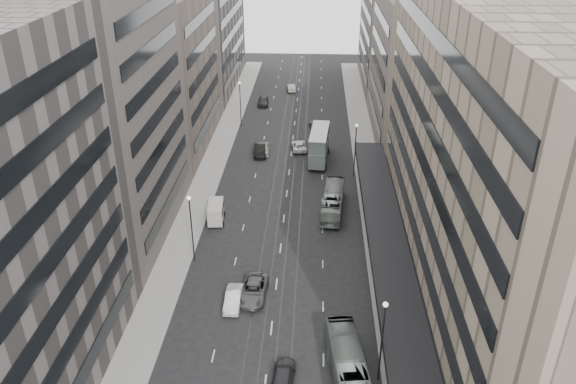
% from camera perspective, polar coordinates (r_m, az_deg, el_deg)
% --- Properties ---
extents(ground, '(220.00, 220.00, 0.00)m').
position_cam_1_polar(ground, '(55.03, -1.77, -14.33)').
color(ground, black).
rests_on(ground, ground).
extents(sidewalk_right, '(4.00, 125.00, 0.15)m').
position_cam_1_polar(sidewalk_right, '(86.85, 8.11, 2.31)').
color(sidewalk_right, gray).
rests_on(sidewalk_right, ground).
extents(sidewalk_left, '(4.00, 125.00, 0.15)m').
position_cam_1_polar(sidewalk_left, '(87.87, -7.68, 2.65)').
color(sidewalk_left, gray).
rests_on(sidewalk_left, ground).
extents(department_store, '(19.20, 60.00, 30.00)m').
position_cam_1_polar(department_store, '(56.30, 21.03, 2.88)').
color(department_store, gray).
rests_on(department_store, ground).
extents(building_right_mid, '(15.00, 28.00, 24.00)m').
position_cam_1_polar(building_right_mid, '(97.67, 13.61, 12.15)').
color(building_right_mid, '#534C48').
rests_on(building_right_mid, ground).
extents(building_right_far, '(15.00, 32.00, 28.00)m').
position_cam_1_polar(building_right_far, '(126.14, 11.45, 16.68)').
color(building_right_far, slate).
rests_on(building_right_far, ground).
extents(building_left_b, '(15.00, 26.00, 34.00)m').
position_cam_1_polar(building_left_b, '(67.83, -19.32, 9.11)').
color(building_left_b, '#534C48').
rests_on(building_left_b, ground).
extents(building_left_c, '(15.00, 28.00, 25.00)m').
position_cam_1_polar(building_left_c, '(93.58, -13.12, 11.86)').
color(building_left_c, '#726459').
rests_on(building_left_c, ground).
extents(building_left_d, '(15.00, 38.00, 28.00)m').
position_cam_1_polar(building_left_d, '(124.51, -9.22, 16.72)').
color(building_left_d, slate).
rests_on(building_left_d, ground).
extents(lamp_right_near, '(0.44, 0.44, 8.32)m').
position_cam_1_polar(lamp_right_near, '(48.08, 9.60, -13.89)').
color(lamp_right_near, '#262628').
rests_on(lamp_right_near, ground).
extents(lamp_right_far, '(0.44, 0.44, 8.32)m').
position_cam_1_polar(lamp_right_far, '(82.31, 6.87, 4.84)').
color(lamp_right_far, '#262628').
rests_on(lamp_right_far, ground).
extents(lamp_left_near, '(0.44, 0.44, 8.32)m').
position_cam_1_polar(lamp_left_near, '(62.94, -9.83, -2.94)').
color(lamp_left_near, '#262628').
rests_on(lamp_left_near, ground).
extents(lamp_left_far, '(0.44, 0.44, 8.32)m').
position_cam_1_polar(lamp_left_far, '(101.74, -4.89, 9.42)').
color(lamp_left_far, '#262628').
rests_on(lamp_left_far, ground).
extents(bus_near, '(4.06, 11.69, 3.19)m').
position_cam_1_polar(bus_near, '(49.72, 6.21, -17.61)').
color(bus_near, slate).
rests_on(bus_near, ground).
extents(bus_far, '(3.41, 10.78, 2.95)m').
position_cam_1_polar(bus_far, '(74.14, 4.59, -0.92)').
color(bus_far, '#8F9A91').
rests_on(bus_far, ground).
extents(double_decker, '(3.46, 9.43, 5.06)m').
position_cam_1_polar(double_decker, '(88.06, 3.18, 4.82)').
color(double_decker, slate).
rests_on(double_decker, ground).
extents(panel_van, '(2.35, 4.28, 2.59)m').
position_cam_1_polar(panel_van, '(72.11, -7.35, -1.99)').
color(panel_van, beige).
rests_on(panel_van, ground).
extents(sedan_1, '(1.59, 4.51, 1.48)m').
position_cam_1_polar(sedan_1, '(58.28, -5.57, -10.72)').
color(sedan_1, white).
rests_on(sedan_1, ground).
extents(sedan_2, '(2.97, 5.85, 1.59)m').
position_cam_1_polar(sedan_2, '(59.17, -3.51, -9.89)').
color(sedan_2, '#535355').
rests_on(sedan_2, ground).
extents(sedan_3, '(2.26, 4.80, 1.35)m').
position_cam_1_polar(sedan_3, '(50.38, -0.49, -18.14)').
color(sedan_3, '#262628').
rests_on(sedan_3, ground).
extents(sedan_4, '(1.99, 4.63, 1.56)m').
position_cam_1_polar(sedan_4, '(91.48, -2.47, 4.40)').
color(sedan_4, gray).
rests_on(sedan_4, ground).
extents(sedan_5, '(2.42, 5.38, 1.71)m').
position_cam_1_polar(sedan_5, '(90.88, -2.88, 4.29)').
color(sedan_5, black).
rests_on(sedan_5, ground).
extents(sedan_6, '(2.84, 5.14, 1.36)m').
position_cam_1_polar(sedan_6, '(92.86, 1.12, 4.72)').
color(sedan_6, white).
rests_on(sedan_6, ground).
extents(sedan_7, '(2.65, 5.19, 1.44)m').
position_cam_1_polar(sedan_7, '(101.53, 2.81, 6.77)').
color(sedan_7, '#555457').
rests_on(sedan_7, ground).
extents(sedan_8, '(2.18, 5.09, 1.71)m').
position_cam_1_polar(sedan_8, '(114.21, -2.52, 9.24)').
color(sedan_8, '#232325').
rests_on(sedan_8, ground).
extents(sedan_9, '(2.13, 4.68, 1.49)m').
position_cam_1_polar(sedan_9, '(123.05, 0.32, 10.57)').
color(sedan_9, '#A89B8B').
rests_on(sedan_9, ground).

